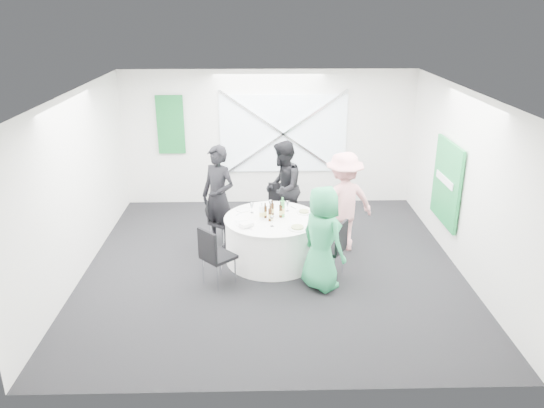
{
  "coord_description": "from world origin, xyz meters",
  "views": [
    {
      "loc": [
        -0.2,
        -7.75,
        4.02
      ],
      "look_at": [
        0.0,
        0.2,
        1.0
      ],
      "focal_mm": 35.0,
      "sensor_mm": 36.0,
      "label": 1
    }
  ],
  "objects_px": {
    "chair_back": "(278,204)",
    "clear_water_bottle": "(262,213)",
    "person_man_back_left": "(218,197)",
    "person_man_back": "(283,188)",
    "person_woman_green": "(322,238)",
    "chair_back_left": "(219,218)",
    "chair_back_right": "(326,214)",
    "banquet_table": "(272,239)",
    "chair_front_right": "(334,245)",
    "green_water_bottle": "(282,209)",
    "person_woman_pink": "(343,202)",
    "chair_front_left": "(214,253)"
  },
  "relations": [
    {
      "from": "person_man_back",
      "to": "green_water_bottle",
      "type": "relative_size",
      "value": 5.19
    },
    {
      "from": "chair_back",
      "to": "person_woman_pink",
      "type": "xyz_separation_m",
      "value": [
        1.07,
        -0.81,
        0.34
      ]
    },
    {
      "from": "person_woman_green",
      "to": "chair_back_left",
      "type": "bearing_deg",
      "value": 6.84
    },
    {
      "from": "person_woman_pink",
      "to": "clear_water_bottle",
      "type": "distance_m",
      "value": 1.46
    },
    {
      "from": "chair_front_right",
      "to": "chair_back",
      "type": "bearing_deg",
      "value": -124.57
    },
    {
      "from": "chair_back_right",
      "to": "clear_water_bottle",
      "type": "relative_size",
      "value": 3.22
    },
    {
      "from": "person_woman_pink",
      "to": "chair_front_right",
      "type": "bearing_deg",
      "value": 56.36
    },
    {
      "from": "person_man_back_left",
      "to": "person_woman_green",
      "type": "xyz_separation_m",
      "value": [
        1.62,
        -1.54,
        -0.1
      ]
    },
    {
      "from": "green_water_bottle",
      "to": "chair_front_right",
      "type": "bearing_deg",
      "value": -38.38
    },
    {
      "from": "chair_back_right",
      "to": "clear_water_bottle",
      "type": "distance_m",
      "value": 1.39
    },
    {
      "from": "chair_back_right",
      "to": "person_woman_pink",
      "type": "height_order",
      "value": "person_woman_pink"
    },
    {
      "from": "chair_back_left",
      "to": "chair_front_left",
      "type": "relative_size",
      "value": 0.87
    },
    {
      "from": "person_woman_green",
      "to": "banquet_table",
      "type": "bearing_deg",
      "value": -0.0
    },
    {
      "from": "chair_back",
      "to": "chair_back_right",
      "type": "distance_m",
      "value": 0.97
    },
    {
      "from": "chair_back_left",
      "to": "clear_water_bottle",
      "type": "bearing_deg",
      "value": -98.15
    },
    {
      "from": "clear_water_bottle",
      "to": "person_woman_green",
      "type": "bearing_deg",
      "value": -43.65
    },
    {
      "from": "person_woman_green",
      "to": "chair_front_right",
      "type": "bearing_deg",
      "value": -73.38
    },
    {
      "from": "chair_back",
      "to": "person_man_back_left",
      "type": "height_order",
      "value": "person_man_back_left"
    },
    {
      "from": "person_man_back",
      "to": "person_woman_pink",
      "type": "xyz_separation_m",
      "value": [
        0.99,
        -0.77,
        0.0
      ]
    },
    {
      "from": "chair_front_right",
      "to": "green_water_bottle",
      "type": "bearing_deg",
      "value": -97.1
    },
    {
      "from": "chair_back_left",
      "to": "person_man_back",
      "type": "height_order",
      "value": "person_man_back"
    },
    {
      "from": "banquet_table",
      "to": "chair_back",
      "type": "relative_size",
      "value": 1.71
    },
    {
      "from": "chair_back_left",
      "to": "chair_back_right",
      "type": "height_order",
      "value": "chair_back_right"
    },
    {
      "from": "chair_back",
      "to": "chair_front_right",
      "type": "xyz_separation_m",
      "value": [
        0.8,
        -1.78,
        0.01
      ]
    },
    {
      "from": "chair_back_left",
      "to": "green_water_bottle",
      "type": "distance_m",
      "value": 1.35
    },
    {
      "from": "banquet_table",
      "to": "person_man_back_left",
      "type": "height_order",
      "value": "person_man_back_left"
    },
    {
      "from": "chair_front_right",
      "to": "chair_front_left",
      "type": "distance_m",
      "value": 1.85
    },
    {
      "from": "chair_back",
      "to": "person_man_back_left",
      "type": "relative_size",
      "value": 0.51
    },
    {
      "from": "chair_back_left",
      "to": "person_man_back_left",
      "type": "relative_size",
      "value": 0.46
    },
    {
      "from": "chair_front_right",
      "to": "person_man_back_left",
      "type": "distance_m",
      "value": 2.24
    },
    {
      "from": "banquet_table",
      "to": "chair_back_right",
      "type": "relative_size",
      "value": 1.67
    },
    {
      "from": "person_man_back_left",
      "to": "person_man_back",
      "type": "height_order",
      "value": "person_man_back_left"
    },
    {
      "from": "chair_back",
      "to": "green_water_bottle",
      "type": "xyz_separation_m",
      "value": [
        0.02,
        -1.16,
        0.36
      ]
    },
    {
      "from": "chair_back_left",
      "to": "person_man_back",
      "type": "bearing_deg",
      "value": -30.26
    },
    {
      "from": "chair_front_left",
      "to": "person_man_back",
      "type": "xyz_separation_m",
      "value": [
        1.11,
        2.01,
        0.32
      ]
    },
    {
      "from": "person_man_back_left",
      "to": "chair_back_left",
      "type": "bearing_deg",
      "value": 130.71
    },
    {
      "from": "person_man_back",
      "to": "person_woman_green",
      "type": "xyz_separation_m",
      "value": [
        0.49,
        -2.08,
        -0.07
      ]
    },
    {
      "from": "chair_front_right",
      "to": "green_water_bottle",
      "type": "relative_size",
      "value": 2.76
    },
    {
      "from": "chair_back_left",
      "to": "clear_water_bottle",
      "type": "distance_m",
      "value": 1.16
    },
    {
      "from": "person_man_back",
      "to": "clear_water_bottle",
      "type": "xyz_separation_m",
      "value": [
        -0.39,
        -1.24,
        0.01
      ]
    },
    {
      "from": "chair_back",
      "to": "clear_water_bottle",
      "type": "distance_m",
      "value": 1.35
    },
    {
      "from": "person_man_back",
      "to": "clear_water_bottle",
      "type": "height_order",
      "value": "person_man_back"
    },
    {
      "from": "chair_back",
      "to": "chair_front_left",
      "type": "xyz_separation_m",
      "value": [
        -1.03,
        -2.04,
        0.02
      ]
    },
    {
      "from": "person_man_back_left",
      "to": "person_woman_green",
      "type": "relative_size",
      "value": 1.13
    },
    {
      "from": "person_woman_green",
      "to": "clear_water_bottle",
      "type": "bearing_deg",
      "value": 8.09
    },
    {
      "from": "banquet_table",
      "to": "person_woman_pink",
      "type": "relative_size",
      "value": 0.9
    },
    {
      "from": "chair_back_right",
      "to": "chair_front_right",
      "type": "height_order",
      "value": "chair_back_right"
    },
    {
      "from": "green_water_bottle",
      "to": "person_woman_pink",
      "type": "bearing_deg",
      "value": 18.97
    },
    {
      "from": "banquet_table",
      "to": "chair_back_right",
      "type": "height_order",
      "value": "chair_back_right"
    },
    {
      "from": "chair_back",
      "to": "chair_front_right",
      "type": "distance_m",
      "value": 1.95
    }
  ]
}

